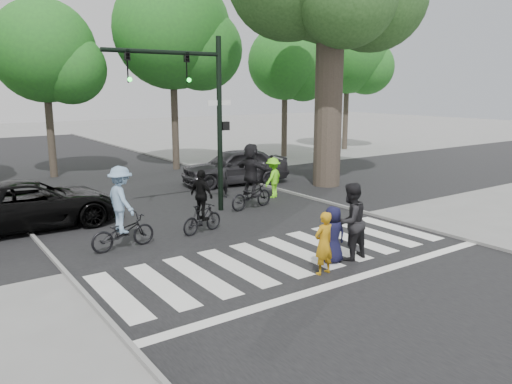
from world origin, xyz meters
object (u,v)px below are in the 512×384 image
pedestrian_child (333,235)px  cyclist_left (122,214)px  cyclist_mid (202,207)px  pedestrian_adult (350,221)px  car_grey (235,166)px  traffic_signal (197,100)px  pedestrian_woman (324,243)px  cyclist_right (251,180)px  car_suv (32,204)px

pedestrian_child → cyclist_left: cyclist_left is taller
pedestrian_child → cyclist_mid: bearing=-60.0°
pedestrian_adult → cyclist_left: 6.05m
car_grey → pedestrian_child: bearing=-9.6°
traffic_signal → cyclist_left: bearing=-148.0°
pedestrian_woman → cyclist_mid: cyclist_mid is taller
cyclist_left → traffic_signal: bearing=32.0°
traffic_signal → cyclist_right: traffic_signal is taller
pedestrian_child → cyclist_left: (-3.89, 4.06, 0.26)m
car_suv → traffic_signal: bearing=-103.8°
traffic_signal → cyclist_right: (1.88, -0.42, -2.84)m
cyclist_right → cyclist_left: bearing=-161.6°
cyclist_mid → cyclist_right: bearing=30.2°
pedestrian_child → car_grey: size_ratio=0.30×
cyclist_right → car_grey: (2.06, 4.32, -0.24)m
cyclist_right → traffic_signal: bearing=167.5°
pedestrian_woman → cyclist_mid: (-0.68, 4.61, 0.04)m
pedestrian_child → cyclist_left: bearing=-34.8°
car_grey → cyclist_right: bearing=-15.5°
traffic_signal → car_grey: 6.35m
pedestrian_adult → car_suv: 9.82m
cyclist_left → car_grey: size_ratio=0.47×
car_grey → pedestrian_adult: bearing=-6.7°
car_suv → cyclist_right: bearing=-103.0°
traffic_signal → pedestrian_child: bearing=-87.2°
cyclist_mid → cyclist_right: size_ratio=0.81×
cyclist_left → car_grey: 9.72m
cyclist_mid → cyclist_right: cyclist_right is taller
cyclist_mid → car_grey: 7.87m
pedestrian_adult → cyclist_left: size_ratio=0.87×
pedestrian_child → car_suv: bearing=-43.4°
pedestrian_adult → car_grey: 10.69m
pedestrian_woman → cyclist_right: 6.74m
car_grey → traffic_signal: bearing=-35.2°
pedestrian_child → pedestrian_adult: 0.62m
traffic_signal → cyclist_left: size_ratio=2.63×
traffic_signal → cyclist_left: 5.13m
cyclist_mid → car_grey: size_ratio=0.40×
cyclist_mid → car_suv: cyclist_mid is taller
cyclist_mid → car_suv: bearing=138.7°
car_suv → pedestrian_child: bearing=-143.1°
pedestrian_child → car_suv: 9.45m
pedestrian_child → car_grey: car_grey is taller
pedestrian_adult → car_suv: bearing=-57.6°
traffic_signal → pedestrian_woman: 7.46m
cyclist_mid → pedestrian_child: bearing=-71.4°
pedestrian_child → pedestrian_adult: pedestrian_adult is taller
traffic_signal → car_suv: bearing=164.6°
pedestrian_adult → car_suv: size_ratio=0.37×
pedestrian_child → car_suv: size_ratio=0.27×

